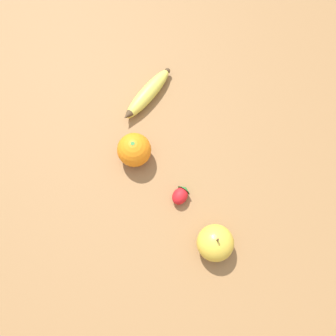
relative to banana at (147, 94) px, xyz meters
The scene contains 5 objects.
ground_plane 0.17m from the banana, 75.19° to the right, with size 3.00×3.00×0.00m, color olive.
banana is the anchor object (origin of this frame).
orange 0.16m from the banana, 83.27° to the right, with size 0.08×0.08×0.08m.
strawberry 0.27m from the banana, 56.38° to the right, with size 0.04×0.05×0.03m.
apple 0.40m from the banana, 51.33° to the right, with size 0.08×0.08×0.08m.
Camera 1 is at (0.14, -0.28, 0.87)m, focal length 42.00 mm.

